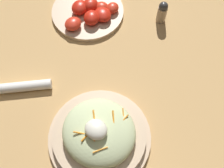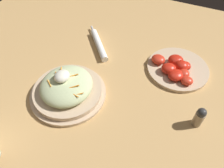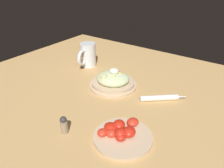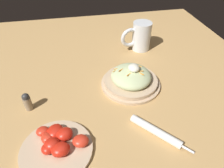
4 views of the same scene
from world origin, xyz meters
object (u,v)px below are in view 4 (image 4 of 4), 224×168
object	(u,v)px
beer_mug	(140,38)
tomato_plate	(57,145)
napkin_roll	(156,131)
salt_shaker	(27,101)
salad_plate	(131,79)

from	to	relation	value
beer_mug	tomato_plate	xyz separation A→B (m)	(-0.50, 0.40, -0.05)
beer_mug	napkin_roll	world-z (taller)	beer_mug
beer_mug	napkin_roll	distance (m)	0.52
napkin_roll	beer_mug	bearing A→B (deg)	-11.69
beer_mug	salt_shaker	size ratio (longest dim) A/B	2.23
tomato_plate	salt_shaker	bearing A→B (deg)	28.77
napkin_roll	salt_shaker	bearing A→B (deg)	64.69
salad_plate	salt_shaker	distance (m)	0.38
beer_mug	napkin_roll	bearing A→B (deg)	168.31
salad_plate	beer_mug	bearing A→B (deg)	-24.16
beer_mug	tomato_plate	size ratio (longest dim) A/B	0.75
salad_plate	tomato_plate	size ratio (longest dim) A/B	1.12
salad_plate	napkin_roll	size ratio (longest dim) A/B	1.39
salad_plate	salt_shaker	bearing A→B (deg)	98.37
salad_plate	salt_shaker	xyz separation A→B (m)	(-0.06, 0.38, 0.00)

